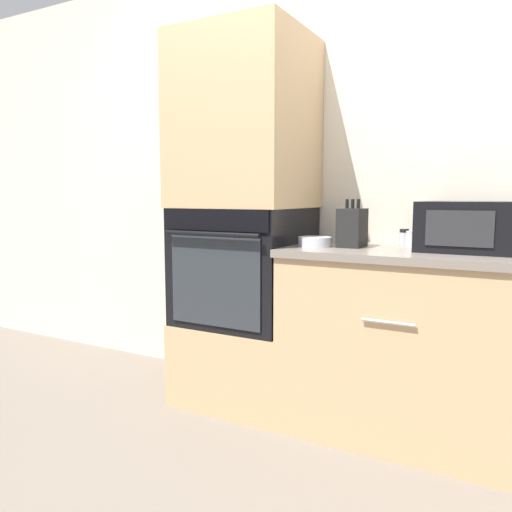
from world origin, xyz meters
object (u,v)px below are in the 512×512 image
(wall_oven, at_px, (245,265))
(bowl, at_px, (315,242))
(microwave, at_px, (470,226))
(condiment_jar_mid, at_px, (404,237))
(condiment_jar_near, at_px, (412,239))
(knife_block, at_px, (352,228))

(wall_oven, distance_m, bowl, 0.47)
(wall_oven, xyz_separation_m, microwave, (1.12, 0.07, 0.24))
(bowl, height_order, condiment_jar_mid, condiment_jar_mid)
(bowl, bearing_deg, wall_oven, 170.28)
(condiment_jar_near, bearing_deg, bowl, -153.15)
(condiment_jar_near, relative_size, condiment_jar_mid, 0.96)
(microwave, relative_size, bowl, 2.67)
(bowl, bearing_deg, knife_block, 24.16)
(bowl, bearing_deg, microwave, 12.10)
(wall_oven, bearing_deg, microwave, 3.63)
(knife_block, xyz_separation_m, bowl, (-0.16, -0.07, -0.07))
(knife_block, bearing_deg, condiment_jar_mid, 48.50)
(wall_oven, relative_size, microwave, 1.49)
(condiment_jar_mid, bearing_deg, wall_oven, -164.44)
(wall_oven, relative_size, condiment_jar_near, 8.35)
(microwave, height_order, condiment_jar_near, microwave)
(wall_oven, relative_size, bowl, 3.96)
(knife_block, distance_m, condiment_jar_near, 0.29)
(microwave, relative_size, condiment_jar_mid, 5.38)
(microwave, xyz_separation_m, condiment_jar_mid, (-0.32, 0.15, -0.07))
(bowl, xyz_separation_m, condiment_jar_near, (0.42, 0.21, 0.01))
(bowl, distance_m, condiment_jar_mid, 0.47)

